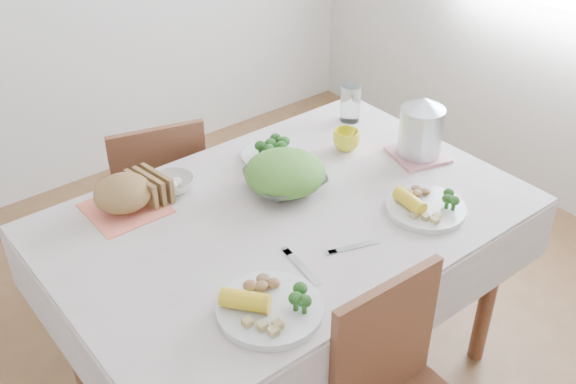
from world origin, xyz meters
TOP-DOWN VIEW (x-y plane):
  - floor at (0.00, 0.00)m, footprint 3.60×3.60m
  - dining_table at (0.00, 0.00)m, footprint 1.40×0.90m
  - tablecloth at (0.00, 0.00)m, footprint 1.50×1.00m
  - chair_far at (-0.08, 0.78)m, footprint 0.47×0.47m
  - salad_bowl at (0.08, 0.11)m, footprint 0.29×0.29m
  - dinner_plate_left at (-0.32, -0.33)m, footprint 0.36×0.36m
  - dinner_plate_right at (0.35, -0.28)m, footprint 0.35×0.35m
  - broccoli_plate at (0.16, 0.30)m, footprint 0.25×0.25m
  - napkin at (-0.40, 0.34)m, footprint 0.24×0.24m
  - bread_loaf at (-0.40, 0.34)m, footprint 0.19×0.18m
  - fruit_bowl at (-0.22, 0.34)m, footprint 0.16×0.16m
  - yellow_mug at (0.42, 0.18)m, footprint 0.13×0.13m
  - glass_tumbler at (0.59, 0.34)m, footprint 0.09×0.09m
  - pink_tray at (0.59, -0.02)m, footprint 0.23×0.23m
  - electric_kettle at (0.59, -0.02)m, footprint 0.17×0.17m
  - fork_left at (-0.14, -0.24)m, footprint 0.05×0.18m
  - knife at (0.04, -0.27)m, footprint 0.16×0.07m

SIDE VIEW (x-z plane):
  - floor at x=0.00m, z-range 0.00..0.00m
  - dining_table at x=0.00m, z-range 0.00..0.75m
  - chair_far at x=-0.08m, z-range 0.04..0.89m
  - tablecloth at x=0.00m, z-range 0.75..0.76m
  - napkin at x=-0.40m, z-range 0.76..0.77m
  - fork_left at x=-0.14m, z-range 0.76..0.77m
  - knife at x=0.04m, z-range 0.76..0.77m
  - pink_tray at x=0.59m, z-range 0.76..0.78m
  - broccoli_plate at x=0.16m, z-range 0.76..0.78m
  - dinner_plate_left at x=-0.32m, z-range 0.76..0.78m
  - dinner_plate_right at x=0.35m, z-range 0.76..0.78m
  - fruit_bowl at x=-0.22m, z-range 0.76..0.81m
  - salad_bowl at x=0.08m, z-range 0.76..0.82m
  - yellow_mug at x=0.42m, z-range 0.76..0.84m
  - bread_loaf at x=-0.40m, z-range 0.76..0.88m
  - glass_tumbler at x=0.59m, z-range 0.75..0.90m
  - electric_kettle at x=0.59m, z-range 0.77..0.99m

